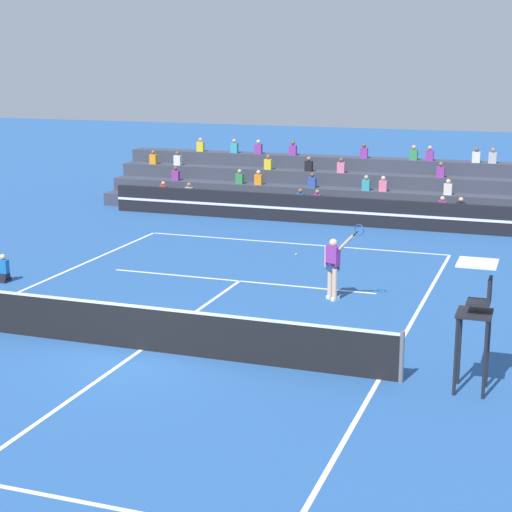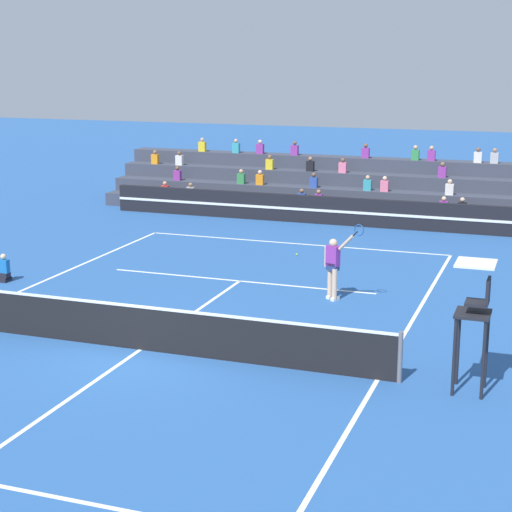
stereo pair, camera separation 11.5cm
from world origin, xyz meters
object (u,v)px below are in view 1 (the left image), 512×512
at_px(umpire_chair, 477,309).
at_px(tennis_ball, 296,254).
at_px(tennis_player, 334,265).
at_px(ball_kid_courtside, 4,271).

height_order(umpire_chair, tennis_ball, umpire_chair).
xyz_separation_m(tennis_player, tennis_ball, (-2.48, 4.72, -0.95)).
bearing_deg(tennis_player, tennis_ball, 117.74).
relative_size(ball_kid_courtside, tennis_ball, 12.43).
height_order(umpire_chair, tennis_player, umpire_chair).
xyz_separation_m(umpire_chair, tennis_ball, (-6.75, 10.17, -1.68)).
bearing_deg(ball_kid_courtside, tennis_ball, 40.40).
distance_m(ball_kid_courtside, tennis_ball, 9.46).
bearing_deg(umpire_chair, ball_kid_courtside, 163.86).
bearing_deg(umpire_chair, tennis_player, 128.07).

